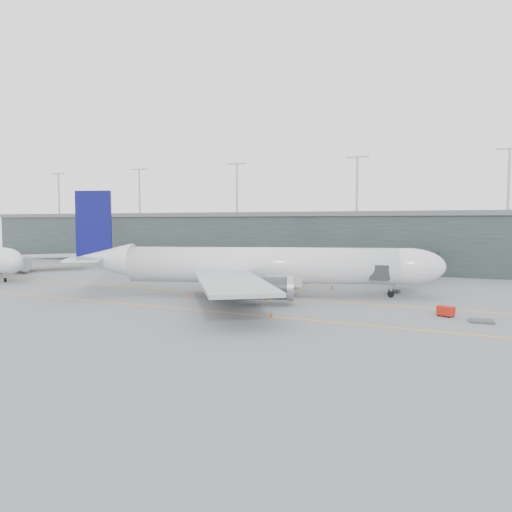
% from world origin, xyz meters
% --- Properties ---
extents(ground, '(320.00, 320.00, 0.00)m').
position_xyz_m(ground, '(0.00, 0.00, 0.00)').
color(ground, slate).
rests_on(ground, ground).
extents(taxiline_a, '(160.00, 0.25, 0.02)m').
position_xyz_m(taxiline_a, '(0.00, -4.00, 0.01)').
color(taxiline_a, '#F1AA16').
rests_on(taxiline_a, ground).
extents(taxiline_b, '(160.00, 0.25, 0.02)m').
position_xyz_m(taxiline_b, '(0.00, -20.00, 0.01)').
color(taxiline_b, '#F1AA16').
rests_on(taxiline_b, ground).
extents(taxiline_lead_main, '(0.25, 60.00, 0.02)m').
position_xyz_m(taxiline_lead_main, '(5.00, 20.00, 0.01)').
color(taxiline_lead_main, '#F1AA16').
rests_on(taxiline_lead_main, ground).
extents(taxiline_lead_adj, '(0.25, 60.00, 0.02)m').
position_xyz_m(taxiline_lead_adj, '(-75.00, 20.00, 0.01)').
color(taxiline_lead_adj, '#F1AA16').
rests_on(taxiline_lead_adj, ground).
extents(terminal, '(240.00, 36.00, 29.00)m').
position_xyz_m(terminal, '(-0.00, 58.00, 7.62)').
color(terminal, '#1E2829').
rests_on(terminal, ground).
extents(main_aircraft, '(62.38, 57.55, 18.06)m').
position_xyz_m(main_aircraft, '(1.11, -3.50, 5.07)').
color(main_aircraft, silver).
rests_on(main_aircraft, ground).
extents(jet_bridge, '(6.34, 42.36, 5.76)m').
position_xyz_m(jet_bridge, '(22.17, 22.65, 4.31)').
color(jet_bridge, '#27282C').
rests_on(jet_bridge, ground).
extents(gse_cart, '(2.40, 2.01, 1.40)m').
position_xyz_m(gse_cart, '(31.69, -9.92, 0.78)').
color(gse_cart, '#A1160B').
rests_on(gse_cart, ground).
extents(baggage_dolly, '(3.11, 2.59, 0.29)m').
position_xyz_m(baggage_dolly, '(36.09, -12.01, 0.17)').
color(baggage_dolly, '#3C3C41').
rests_on(baggage_dolly, ground).
extents(uld_a, '(2.66, 2.32, 2.09)m').
position_xyz_m(uld_a, '(-4.69, 10.76, 1.10)').
color(uld_a, '#35353A').
rests_on(uld_a, ground).
extents(uld_b, '(2.26, 1.98, 1.77)m').
position_xyz_m(uld_b, '(-1.46, 12.61, 0.93)').
color(uld_b, '#35353A').
rests_on(uld_b, ground).
extents(uld_c, '(2.19, 1.90, 1.74)m').
position_xyz_m(uld_c, '(1.32, 9.64, 0.91)').
color(uld_c, '#35353A').
rests_on(uld_c, ground).
extents(cone_nose, '(0.50, 0.50, 0.80)m').
position_xyz_m(cone_nose, '(32.59, -5.68, 0.40)').
color(cone_nose, orange).
rests_on(cone_nose, ground).
extents(cone_wing_stbd, '(0.40, 0.40, 0.64)m').
position_xyz_m(cone_wing_stbd, '(10.68, -20.06, 0.32)').
color(cone_wing_stbd, '#DD570C').
rests_on(cone_wing_stbd, ground).
extents(cone_wing_port, '(0.49, 0.49, 0.78)m').
position_xyz_m(cone_wing_port, '(10.07, 9.93, 0.39)').
color(cone_wing_port, '#E5490C').
rests_on(cone_wing_port, ground).
extents(cone_tail, '(0.43, 0.43, 0.68)m').
position_xyz_m(cone_tail, '(-8.31, -11.19, 0.34)').
color(cone_tail, '#E1490C').
rests_on(cone_tail, ground).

